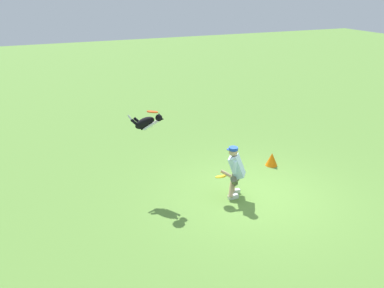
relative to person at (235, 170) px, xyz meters
The scene contains 6 objects.
ground_plane 0.89m from the person, 161.02° to the left, with size 60.00×60.00×0.00m, color #5D8A39.
person is the anchor object (origin of this frame).
dog 2.45m from the person, 35.91° to the right, with size 0.77×0.72×0.53m.
frisbee_flying 2.44m from the person, 32.54° to the right, with size 0.27×0.27×0.02m, color #E0470D.
frisbee_held 0.40m from the person, ahead, with size 0.27×0.27×0.02m, color yellow.
training_cone 2.26m from the person, 147.66° to the right, with size 0.35×0.35×0.39m, color orange.
Camera 1 is at (5.00, 7.69, 4.95)m, focal length 38.37 mm.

